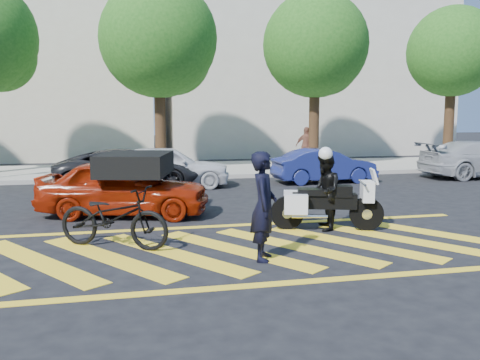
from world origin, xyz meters
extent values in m
plane|color=black|center=(0.00, 0.00, 0.00)|extent=(90.00, 90.00, 0.00)
cube|color=#9E998E|center=(0.00, 12.00, 0.07)|extent=(60.00, 5.00, 0.15)
cube|color=yellow|center=(-2.80, 0.00, 0.00)|extent=(2.43, 3.21, 0.01)
cube|color=yellow|center=(-1.70, 0.00, 0.00)|extent=(2.43, 3.21, 0.01)
cube|color=yellow|center=(-0.60, 0.00, 0.00)|extent=(2.43, 3.21, 0.01)
cube|color=yellow|center=(0.50, 0.00, 0.00)|extent=(2.43, 3.21, 0.01)
cube|color=yellow|center=(1.60, 0.00, 0.00)|extent=(2.43, 3.21, 0.01)
cube|color=yellow|center=(2.70, 0.00, 0.00)|extent=(2.43, 3.21, 0.01)
cube|color=yellow|center=(3.80, 0.00, 0.00)|extent=(2.43, 3.21, 0.01)
cube|color=yellow|center=(4.90, 0.00, 0.00)|extent=(2.43, 3.21, 0.01)
cube|color=yellow|center=(0.00, -1.90, 0.00)|extent=(12.00, 0.20, 0.01)
cube|color=yellow|center=(0.00, 1.90, 0.00)|extent=(12.00, 0.20, 0.01)
cube|color=beige|center=(9.00, 21.00, 5.50)|extent=(16.00, 8.00, 11.00)
cylinder|color=black|center=(0.00, 12.00, 2.00)|extent=(0.44, 0.44, 4.00)
sphere|color=#1E5717|center=(0.00, 12.00, 5.26)|extent=(4.60, 4.60, 4.60)
sphere|color=#1E5717|center=(0.60, 12.30, 4.58)|extent=(2.99, 2.99, 2.99)
cylinder|color=black|center=(6.50, 12.00, 2.00)|extent=(0.44, 0.44, 4.00)
sphere|color=#1E5717|center=(6.50, 12.00, 5.21)|extent=(4.40, 4.40, 4.40)
sphere|color=#1E5717|center=(7.10, 12.30, 4.55)|extent=(2.86, 2.86, 2.86)
cylinder|color=black|center=(13.00, 12.00, 2.00)|extent=(0.44, 0.44, 4.00)
sphere|color=#1E5717|center=(13.00, 12.00, 5.10)|extent=(4.00, 4.00, 4.00)
sphere|color=#1E5717|center=(13.60, 12.30, 4.50)|extent=(2.60, 2.60, 2.60)
imported|color=black|center=(0.83, -0.68, 0.90)|extent=(0.62, 0.76, 1.80)
imported|color=black|center=(-1.60, 0.62, 0.56)|extent=(2.23, 1.68, 1.12)
cylinder|color=black|center=(1.88, 1.33, 0.34)|extent=(0.70, 0.33, 0.69)
cylinder|color=silver|center=(1.88, 1.33, 0.34)|extent=(0.25, 0.22, 0.21)
cylinder|color=black|center=(3.45, 0.88, 0.34)|extent=(0.70, 0.33, 0.69)
cylinder|color=silver|center=(3.45, 0.88, 0.34)|extent=(0.25, 0.22, 0.21)
cube|color=black|center=(2.62, 1.12, 0.61)|extent=(1.33, 0.63, 0.31)
cube|color=black|center=(2.92, 1.03, 0.81)|extent=(0.54, 0.43, 0.23)
cube|color=black|center=(2.37, 1.19, 0.79)|extent=(0.65, 0.50, 0.13)
cube|color=silver|center=(3.45, 0.88, 0.81)|extent=(0.34, 0.49, 0.42)
cube|color=silver|center=(2.12, 1.55, 0.57)|extent=(0.50, 0.31, 0.40)
cube|color=silver|center=(1.97, 1.03, 0.57)|extent=(0.50, 0.31, 0.40)
imported|color=black|center=(2.61, 1.10, 0.79)|extent=(0.79, 0.91, 1.59)
imported|color=maroon|center=(-1.42, 3.50, 0.67)|extent=(4.21, 2.49, 1.34)
imported|color=black|center=(-1.29, 7.80, 0.63)|extent=(4.64, 2.29, 1.27)
imported|color=silver|center=(-0.10, 7.80, 0.69)|extent=(4.08, 1.75, 1.37)
imported|color=navy|center=(5.30, 7.80, 0.58)|extent=(3.59, 1.38, 1.17)
imported|color=brown|center=(6.25, 12.18, 0.97)|extent=(1.01, 0.89, 1.64)
camera|label=1|loc=(-1.33, -8.57, 2.43)|focal=38.00mm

